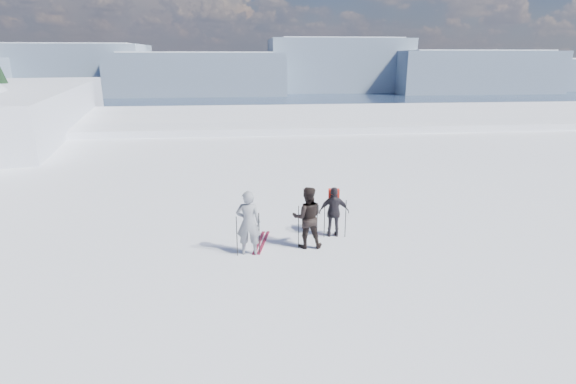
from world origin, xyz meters
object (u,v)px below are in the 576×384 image
skis_loose (261,242)px  skier_grey (248,223)px  skier_dark (307,217)px  skier_pack (334,212)px

skis_loose → skier_grey: bearing=-117.4°
skier_dark → skier_pack: size_ratio=1.16×
skier_pack → skis_loose: size_ratio=0.92×
skier_grey → skier_dark: 1.71m
skier_dark → skier_pack: 1.18m
skier_dark → skis_loose: bearing=-12.9°
skier_grey → skier_dark: size_ratio=1.02×
skier_dark → skis_loose: 1.63m
skier_grey → skis_loose: skier_grey is taller
skier_dark → skier_pack: bearing=-138.0°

